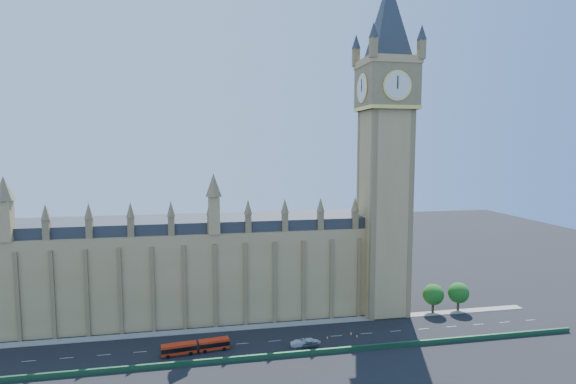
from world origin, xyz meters
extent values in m
plane|color=black|center=(0.00, 0.00, 0.00)|extent=(400.00, 400.00, 0.00)
cube|color=tan|center=(-25.00, 22.00, 12.50)|extent=(120.00, 20.00, 25.00)
cube|color=#2D3035|center=(-25.00, 22.00, 26.50)|extent=(120.00, 18.00, 3.00)
cube|color=tan|center=(38.00, 14.00, 29.00)|extent=(12.00, 12.00, 58.00)
cube|color=olive|center=(38.00, 14.00, 64.00)|extent=(14.00, 14.00, 12.00)
cylinder|color=silver|center=(38.00, 6.85, 64.00)|extent=(7.20, 0.30, 7.20)
cube|color=tan|center=(38.00, 14.00, 71.00)|extent=(14.50, 14.50, 2.00)
cube|color=#1E4C2D|center=(0.00, -9.00, 0.60)|extent=(160.00, 0.60, 1.20)
cube|color=gray|center=(0.00, 9.50, 0.08)|extent=(160.00, 3.00, 0.16)
cylinder|color=#382619|center=(52.00, 10.00, 2.00)|extent=(0.70, 0.70, 4.00)
sphere|color=#195015|center=(52.00, 10.00, 5.50)|extent=(6.00, 6.00, 6.00)
sphere|color=#195015|center=(52.80, 10.30, 6.10)|extent=(4.38, 4.38, 4.38)
cylinder|color=#382619|center=(60.00, 10.00, 2.00)|extent=(0.70, 0.70, 4.00)
sphere|color=#195015|center=(60.00, 10.00, 5.50)|extent=(6.00, 6.00, 6.00)
sphere|color=#195015|center=(60.80, 10.30, 6.10)|extent=(4.38, 4.38, 4.38)
cube|color=red|center=(-18.89, -3.31, 1.33)|extent=(8.19, 3.19, 2.66)
cube|color=red|center=(-10.89, -2.31, 1.33)|extent=(7.31, 3.08, 2.66)
cube|color=black|center=(-18.89, -3.31, 1.65)|extent=(8.24, 3.25, 1.01)
cube|color=black|center=(-10.89, -2.31, 1.65)|extent=(7.36, 3.14, 1.01)
cylinder|color=black|center=(-15.11, -2.84, 1.20)|extent=(0.99, 2.20, 2.13)
cylinder|color=black|center=(-21.28, -4.73, 0.44)|extent=(0.91, 0.37, 0.89)
cylinder|color=black|center=(-21.56, -2.53, 0.44)|extent=(0.91, 0.37, 0.89)
cylinder|color=black|center=(-16.22, -4.09, 0.44)|extent=(0.91, 0.37, 0.89)
cylinder|color=black|center=(-16.49, -1.89, 0.44)|extent=(0.91, 0.37, 0.89)
cylinder|color=black|center=(-13.00, -3.69, 0.44)|extent=(0.91, 0.37, 0.89)
cylinder|color=black|center=(-13.28, -1.49, 0.44)|extent=(0.91, 0.37, 0.89)
cylinder|color=black|center=(-8.50, -3.12, 0.44)|extent=(0.91, 0.37, 0.89)
cylinder|color=black|center=(-8.78, -0.92, 0.44)|extent=(0.91, 0.37, 0.89)
imported|color=#3D3F44|center=(11.84, -5.08, 0.65)|extent=(3.86, 1.66, 1.30)
imported|color=#9C9FA3|center=(9.60, -4.32, 0.77)|extent=(4.67, 1.64, 1.54)
imported|color=silver|center=(12.60, -3.02, 0.60)|extent=(4.18, 1.79, 1.20)
cube|color=black|center=(17.18, -1.39, 0.02)|extent=(0.44, 0.44, 0.04)
cone|color=#FF620D|center=(17.18, -1.39, 0.34)|extent=(0.49, 0.49, 0.68)
cylinder|color=white|center=(17.18, -1.39, 0.44)|extent=(0.33, 0.33, 0.12)
cube|color=black|center=(24.70, -2.06, 0.02)|extent=(0.45, 0.45, 0.04)
cone|color=#DC5B0B|center=(24.70, -2.06, 0.35)|extent=(0.49, 0.49, 0.71)
cylinder|color=white|center=(24.70, -2.06, 0.46)|extent=(0.34, 0.34, 0.12)
cube|color=black|center=(23.73, -0.28, 0.02)|extent=(0.49, 0.49, 0.04)
cone|color=orange|center=(23.73, -0.28, 0.39)|extent=(0.53, 0.53, 0.78)
cylinder|color=white|center=(23.73, -0.28, 0.50)|extent=(0.38, 0.38, 0.13)
cube|color=black|center=(14.66, -3.52, 0.02)|extent=(0.48, 0.48, 0.04)
cone|color=orange|center=(14.66, -3.52, 0.37)|extent=(0.53, 0.53, 0.74)
cylinder|color=white|center=(14.66, -3.52, 0.48)|extent=(0.36, 0.36, 0.13)
camera|label=1|loc=(-12.74, -105.65, 47.97)|focal=28.00mm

